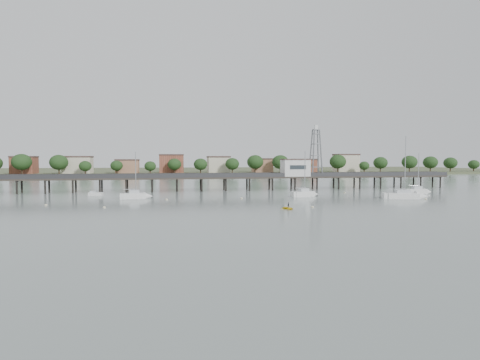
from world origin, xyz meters
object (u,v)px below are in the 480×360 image
object	(u,v)px
pier	(213,178)
white_tender	(95,194)
sailboat_d	(410,196)
yellow_dinghy	(288,209)
sailboat_c	(307,194)
lattice_tower	(316,153)
sailboat_b	(139,196)
sailboat_e	(420,191)

from	to	relation	value
pier	white_tender	bearing A→B (deg)	-161.64
sailboat_d	yellow_dinghy	size ratio (longest dim) A/B	5.45
sailboat_d	sailboat_c	distance (m)	23.74
yellow_dinghy	white_tender	bearing A→B (deg)	121.43
lattice_tower	yellow_dinghy	distance (m)	52.13
sailboat_c	yellow_dinghy	xyz separation A→B (m)	(-12.04, -23.03, -0.65)
sailboat_b	sailboat_e	bearing A→B (deg)	-5.70
pier	sailboat_b	xyz separation A→B (m)	(-19.89, -19.94, -3.14)
sailboat_d	sailboat_b	xyz separation A→B (m)	(-62.30, 11.72, 0.02)
white_tender	yellow_dinghy	bearing A→B (deg)	-29.31
sailboat_e	sailboat_c	bearing A→B (deg)	-172.29
sailboat_d	white_tender	distance (m)	76.53
pier	sailboat_d	bearing A→B (deg)	-36.74
sailboat_b	white_tender	bearing A→B (deg)	134.14
sailboat_e	lattice_tower	bearing A→B (deg)	140.52
sailboat_c	yellow_dinghy	bearing A→B (deg)	-132.01
sailboat_b	yellow_dinghy	xyz separation A→B (m)	(28.39, -25.51, -0.65)
sailboat_b	white_tender	size ratio (longest dim) A/B	3.11
lattice_tower	sailboat_e	xyz separation A→B (m)	(21.36, -20.57, -10.45)
pier	sailboat_d	xyz separation A→B (m)	(42.40, -31.65, -3.16)
lattice_tower	sailboat_e	world-z (taller)	lattice_tower
pier	sailboat_e	world-z (taller)	sailboat_e
lattice_tower	sailboat_d	distance (m)	35.08
sailboat_d	sailboat_b	bearing A→B (deg)	-176.21
pier	sailboat_c	world-z (taller)	sailboat_c
pier	lattice_tower	world-z (taller)	lattice_tower
sailboat_b	yellow_dinghy	distance (m)	38.17
lattice_tower	sailboat_c	bearing A→B (deg)	-116.06
sailboat_e	yellow_dinghy	bearing A→B (deg)	-146.28
lattice_tower	sailboat_b	size ratio (longest dim) A/B	1.36
pier	sailboat_d	world-z (taller)	sailboat_d
sailboat_c	sailboat_b	world-z (taller)	sailboat_c
pier	sailboat_c	size ratio (longest dim) A/B	12.85
white_tender	lattice_tower	bearing A→B (deg)	21.63
sailboat_e	sailboat_d	world-z (taller)	sailboat_d
yellow_dinghy	pier	bearing A→B (deg)	83.60
lattice_tower	sailboat_b	xyz separation A→B (m)	(-51.39, -19.94, -10.45)
white_tender	sailboat_d	bearing A→B (deg)	-3.92
sailboat_c	sailboat_b	bearing A→B (deg)	162.09
sailboat_d	sailboat_b	size ratio (longest dim) A/B	1.36
pier	lattice_tower	xyz separation A→B (m)	(31.50, 0.00, 7.31)
pier	sailboat_b	world-z (taller)	sailboat_b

